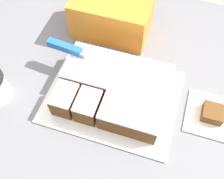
{
  "coord_description": "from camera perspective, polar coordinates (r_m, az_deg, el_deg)",
  "views": [
    {
      "loc": [
        0.12,
        -0.36,
        1.62
      ],
      "look_at": [
        -0.0,
        0.03,
        0.97
      ],
      "focal_mm": 42.0,
      "sensor_mm": 36.0,
      "label": 1
    }
  ],
  "objects": [
    {
      "name": "cake_board",
      "position": [
        0.79,
        0.0,
        -1.45
      ],
      "size": [
        0.38,
        0.3,
        0.01
      ],
      "color": "white",
      "rests_on": "countertop"
    },
    {
      "name": "knife",
      "position": [
        0.8,
        -8.25,
        8.37
      ],
      "size": [
        0.31,
        0.05,
        0.02
      ],
      "rotation": [
        0.0,
        0.0,
        -0.09
      ],
      "color": "silver",
      "rests_on": "cake"
    },
    {
      "name": "brownie",
      "position": [
        0.8,
        21.06,
        -4.8
      ],
      "size": [
        0.06,
        0.06,
        0.03
      ],
      "color": "brown",
      "rests_on": "paper_napkin"
    },
    {
      "name": "cake",
      "position": [
        0.76,
        0.35,
        0.09
      ],
      "size": [
        0.31,
        0.23,
        0.07
      ],
      "color": "brown",
      "rests_on": "cake_board"
    },
    {
      "name": "paper_napkin",
      "position": [
        0.81,
        20.68,
        -5.38
      ],
      "size": [
        0.14,
        0.14,
        0.01
      ],
      "color": "white",
      "rests_on": "countertop"
    },
    {
      "name": "storage_box",
      "position": [
        0.92,
        0.01,
        15.85
      ],
      "size": [
        0.26,
        0.17,
        0.13
      ],
      "color": "orange",
      "rests_on": "countertop"
    },
    {
      "name": "countertop",
      "position": [
        1.21,
        -0.27,
        -13.96
      ],
      "size": [
        1.4,
        1.1,
        0.93
      ],
      "color": "slate",
      "rests_on": "ground_plane"
    }
  ]
}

